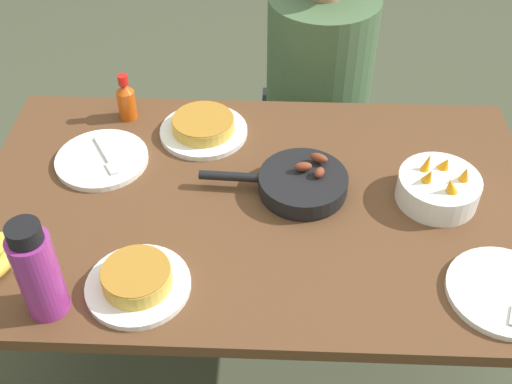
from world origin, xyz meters
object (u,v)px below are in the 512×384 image
at_px(water_bottle, 38,271).
at_px(hot_sauce_bottle, 126,99).
at_px(frittata_plate_center, 203,127).
at_px(empty_plate_near_front, 102,159).
at_px(fruit_bowl_mango, 438,188).
at_px(skillet, 301,183).
at_px(empty_plate_far_left, 504,292).
at_px(person_figure, 316,118).
at_px(frittata_plate_side, 137,281).

height_order(water_bottle, hot_sauce_bottle, water_bottle).
height_order(frittata_plate_center, empty_plate_near_front, frittata_plate_center).
distance_m(frittata_plate_center, fruit_bowl_mango, 0.67).
bearing_deg(skillet, empty_plate_far_left, 146.93).
relative_size(frittata_plate_center, water_bottle, 1.00).
bearing_deg(water_bottle, frittata_plate_center, 66.32).
bearing_deg(hot_sauce_bottle, skillet, -31.01).
relative_size(frittata_plate_center, fruit_bowl_mango, 1.21).
bearing_deg(hot_sauce_bottle, person_figure, 33.71).
distance_m(frittata_plate_side, hot_sauce_bottle, 0.65).
bearing_deg(frittata_plate_side, frittata_plate_center, 80.96).
bearing_deg(water_bottle, fruit_bowl_mango, 22.77).
bearing_deg(water_bottle, skillet, 35.58).
distance_m(empty_plate_near_front, person_figure, 0.90).
relative_size(empty_plate_far_left, fruit_bowl_mango, 1.23).
bearing_deg(hot_sauce_bottle, empty_plate_far_left, -33.25).
height_order(empty_plate_near_front, fruit_bowl_mango, fruit_bowl_mango).
bearing_deg(fruit_bowl_mango, person_figure, 110.73).
relative_size(skillet, water_bottle, 1.53).
distance_m(skillet, empty_plate_near_front, 0.55).
xyz_separation_m(empty_plate_far_left, water_bottle, (-0.99, -0.07, 0.11)).
relative_size(skillet, hot_sauce_bottle, 2.67).
distance_m(skillet, water_bottle, 0.68).
height_order(skillet, empty_plate_far_left, skillet).
xyz_separation_m(fruit_bowl_mango, person_figure, (-0.27, 0.71, -0.31)).
distance_m(fruit_bowl_mango, person_figure, 0.82).
bearing_deg(frittata_plate_side, empty_plate_far_left, 1.01).
bearing_deg(frittata_plate_side, water_bottle, -162.26).
distance_m(frittata_plate_side, person_figure, 1.15).
bearing_deg(empty_plate_far_left, skillet, 144.35).
bearing_deg(frittata_plate_center, person_figure, 52.60).
distance_m(frittata_plate_side, empty_plate_far_left, 0.81).
relative_size(skillet, person_figure, 0.32).
height_order(frittata_plate_side, hot_sauce_bottle, hot_sauce_bottle).
bearing_deg(person_figure, skillet, -96.38).
xyz_separation_m(frittata_plate_center, empty_plate_far_left, (0.72, -0.55, -0.01)).
relative_size(fruit_bowl_mango, person_figure, 0.17).
xyz_separation_m(frittata_plate_center, empty_plate_near_front, (-0.26, -0.14, -0.01)).
distance_m(frittata_plate_center, hot_sauce_bottle, 0.24).
bearing_deg(person_figure, empty_plate_near_front, -136.00).
bearing_deg(fruit_bowl_mango, skillet, 177.19).
relative_size(frittata_plate_side, hot_sauce_bottle, 1.63).
xyz_separation_m(skillet, person_figure, (0.08, 0.69, -0.30)).
relative_size(frittata_plate_center, person_figure, 0.21).
xyz_separation_m(empty_plate_near_front, person_figure, (0.62, 0.60, -0.28)).
bearing_deg(frittata_plate_center, frittata_plate_side, -99.04).
bearing_deg(person_figure, frittata_plate_center, -127.40).
bearing_deg(frittata_plate_center, hot_sauce_bottle, 162.62).
distance_m(frittata_plate_center, empty_plate_far_left, 0.91).
bearing_deg(hot_sauce_bottle, empty_plate_near_front, -99.51).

